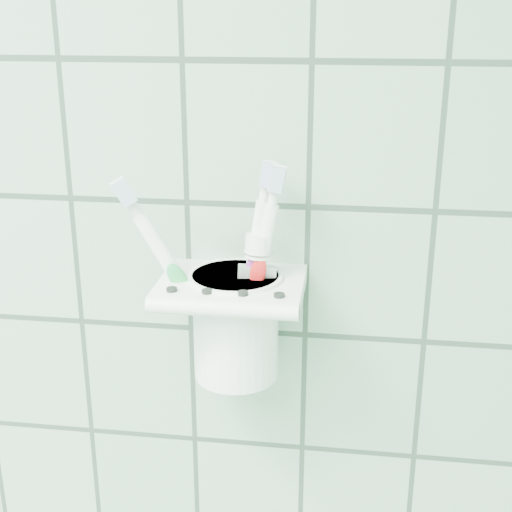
{
  "coord_description": "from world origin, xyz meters",
  "views": [
    {
      "loc": [
        0.76,
        0.54,
        1.57
      ],
      "look_at": [
        0.68,
        1.1,
        1.37
      ],
      "focal_mm": 50.0,
      "sensor_mm": 36.0,
      "label": 1
    }
  ],
  "objects_px": {
    "cup": "(236,321)",
    "toothpaste_tube": "(250,297)",
    "holder_bracket": "(232,288)",
    "toothbrush_blue": "(235,272)",
    "toothbrush_orange": "(238,271)",
    "toothbrush_pink": "(234,266)"
  },
  "relations": [
    {
      "from": "cup",
      "to": "toothpaste_tube",
      "type": "bearing_deg",
      "value": -34.93
    },
    {
      "from": "holder_bracket",
      "to": "cup",
      "type": "height_order",
      "value": "same"
    },
    {
      "from": "toothbrush_blue",
      "to": "toothbrush_orange",
      "type": "xyz_separation_m",
      "value": [
        0.0,
        0.0,
        -0.0
      ]
    },
    {
      "from": "cup",
      "to": "holder_bracket",
      "type": "bearing_deg",
      "value": -121.04
    },
    {
      "from": "toothbrush_orange",
      "to": "toothbrush_blue",
      "type": "bearing_deg",
      "value": -121.46
    },
    {
      "from": "holder_bracket",
      "to": "toothbrush_blue",
      "type": "bearing_deg",
      "value": -59.91
    },
    {
      "from": "holder_bracket",
      "to": "cup",
      "type": "bearing_deg",
      "value": 58.96
    },
    {
      "from": "toothpaste_tube",
      "to": "toothbrush_orange",
      "type": "bearing_deg",
      "value": 162.33
    },
    {
      "from": "toothpaste_tube",
      "to": "toothbrush_pink",
      "type": "bearing_deg",
      "value": 164.25
    },
    {
      "from": "toothbrush_pink",
      "to": "toothpaste_tube",
      "type": "xyz_separation_m",
      "value": [
        0.01,
        -0.0,
        -0.03
      ]
    },
    {
      "from": "toothbrush_blue",
      "to": "holder_bracket",
      "type": "bearing_deg",
      "value": 109.2
    },
    {
      "from": "toothbrush_blue",
      "to": "toothbrush_orange",
      "type": "distance_m",
      "value": 0.0
    },
    {
      "from": "toothpaste_tube",
      "to": "holder_bracket",
      "type": "bearing_deg",
      "value": 150.91
    },
    {
      "from": "toothpaste_tube",
      "to": "toothbrush_blue",
      "type": "bearing_deg",
      "value": 177.44
    },
    {
      "from": "cup",
      "to": "toothpaste_tube",
      "type": "relative_size",
      "value": 0.75
    },
    {
      "from": "toothbrush_orange",
      "to": "toothpaste_tube",
      "type": "xyz_separation_m",
      "value": [
        0.01,
        -0.0,
        -0.02
      ]
    },
    {
      "from": "toothbrush_blue",
      "to": "toothbrush_pink",
      "type": "bearing_deg",
      "value": 106.45
    },
    {
      "from": "holder_bracket",
      "to": "cup",
      "type": "distance_m",
      "value": 0.04
    },
    {
      "from": "toothbrush_orange",
      "to": "cup",
      "type": "bearing_deg",
      "value": 113.15
    },
    {
      "from": "toothbrush_blue",
      "to": "toothpaste_tube",
      "type": "height_order",
      "value": "toothbrush_blue"
    },
    {
      "from": "holder_bracket",
      "to": "toothpaste_tube",
      "type": "xyz_separation_m",
      "value": [
        0.02,
        -0.01,
        -0.01
      ]
    },
    {
      "from": "cup",
      "to": "toothbrush_pink",
      "type": "xyz_separation_m",
      "value": [
        0.0,
        -0.01,
        0.06
      ]
    }
  ]
}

